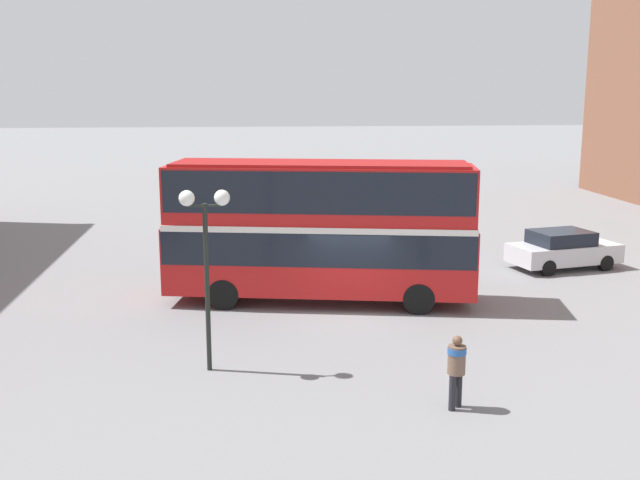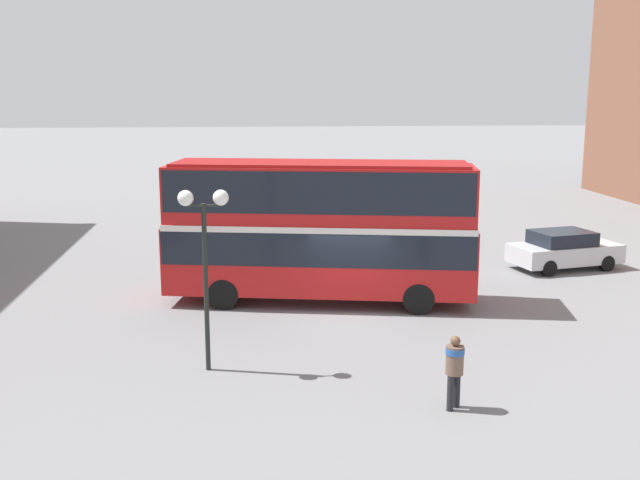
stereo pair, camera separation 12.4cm
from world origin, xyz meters
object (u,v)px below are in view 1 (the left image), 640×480
Objects in this scene: pedestrian_foreground at (456,364)px; parked_car_kerb_near at (563,249)px; double_decker_bus at (320,223)px; street_lamp_twin_globe at (205,229)px.

pedestrian_foreground is 14.75m from parked_car_kerb_near.
pedestrian_foreground is at bearing -134.96° from parked_car_kerb_near.
double_decker_bus is 6.12× the size of pedestrian_foreground.
parked_car_kerb_near is 1.00× the size of street_lamp_twin_globe.
parked_car_kerb_near is at bearing 35.28° from street_lamp_twin_globe.
street_lamp_twin_globe is at bearing -157.08° from parked_car_kerb_near.
double_decker_bus reaches higher than parked_car_kerb_near.
street_lamp_twin_globe is at bearing -109.47° from double_decker_bus.
double_decker_bus is at bearing -28.32° from pedestrian_foreground.
pedestrian_foreground is 0.37× the size of parked_car_kerb_near.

